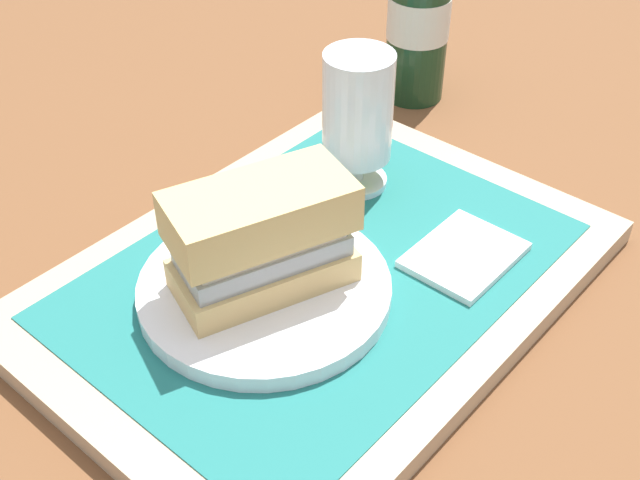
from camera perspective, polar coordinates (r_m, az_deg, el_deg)
ground_plane at (r=0.65m, az=0.00°, el=-3.40°), size 3.00×3.00×0.00m
tray at (r=0.65m, az=0.00°, el=-2.75°), size 0.44×0.32×0.02m
placemat at (r=0.64m, az=0.00°, el=-2.04°), size 0.38×0.27×0.00m
plate at (r=0.61m, az=-3.88°, el=-3.44°), size 0.19×0.19×0.01m
sandwich at (r=0.58m, az=-3.79°, el=0.31°), size 0.14×0.11×0.08m
beer_glass at (r=0.70m, az=2.63°, el=8.56°), size 0.06×0.06×0.12m
napkin_folded at (r=0.66m, az=10.03°, el=-1.03°), size 0.09×0.07×0.01m
beer_bottle at (r=0.87m, az=6.97°, el=16.02°), size 0.07×0.07×0.27m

